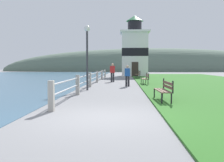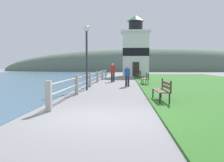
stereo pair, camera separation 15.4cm
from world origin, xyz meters
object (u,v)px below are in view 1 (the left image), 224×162
object	(u,v)px
park_bench_midway	(146,78)
person_by_railing	(112,72)
lamp_post	(87,46)
lighthouse	(135,50)
person_strolling	(127,75)
park_bench_far	(138,74)
park_bench_near	(164,89)

from	to	relation	value
park_bench_midway	person_by_railing	size ratio (longest dim) A/B	1.07
park_bench_midway	lamp_post	bearing A→B (deg)	48.28
lighthouse	person_strolling	size ratio (longest dim) A/B	5.60
lamp_post	lighthouse	bearing A→B (deg)	79.73
park_bench_midway	park_bench_far	xyz separation A→B (m)	(-0.06, 9.39, 0.00)
park_bench_midway	person_by_railing	bearing A→B (deg)	-49.81
person_strolling	lamp_post	world-z (taller)	lamp_post
lighthouse	lamp_post	size ratio (longest dim) A/B	2.17
park_bench_near	person_by_railing	size ratio (longest dim) A/B	1.08
person_strolling	lamp_post	bearing A→B (deg)	148.03
park_bench_midway	person_by_railing	world-z (taller)	person_by_railing
park_bench_midway	person_by_railing	distance (m)	4.28
person_by_railing	park_bench_near	bearing A→B (deg)	-154.89
park_bench_near	person_by_railing	world-z (taller)	person_by_railing
park_bench_midway	person_by_railing	xyz separation A→B (m)	(-2.78, 3.23, 0.40)
person_by_railing	park_bench_far	bearing A→B (deg)	-11.10
park_bench_near	park_bench_far	bearing A→B (deg)	-92.08
park_bench_near	lamp_post	distance (m)	6.53
park_bench_far	person_strolling	distance (m)	11.23
lighthouse	park_bench_far	bearing A→B (deg)	-88.83
park_bench_near	lighthouse	xyz separation A→B (m)	(-0.19, 25.51, 3.12)
park_bench_far	person_by_railing	distance (m)	6.75
park_bench_midway	park_bench_far	bearing A→B (deg)	-90.13
park_bench_far	lamp_post	bearing A→B (deg)	72.63
person_strolling	park_bench_near	bearing A→B (deg)	-159.19
park_bench_near	person_strolling	size ratio (longest dim) A/B	1.22
park_bench_far	person_strolling	world-z (taller)	person_strolling
lighthouse	person_strolling	distance (m)	18.26
lamp_post	park_bench_midway	bearing A→B (deg)	48.80
park_bench_near	person_strolling	distance (m)	7.65
lighthouse	person_strolling	xyz separation A→B (m)	(-1.26, -18.00, -2.83)
park_bench_near	lighthouse	world-z (taller)	lighthouse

